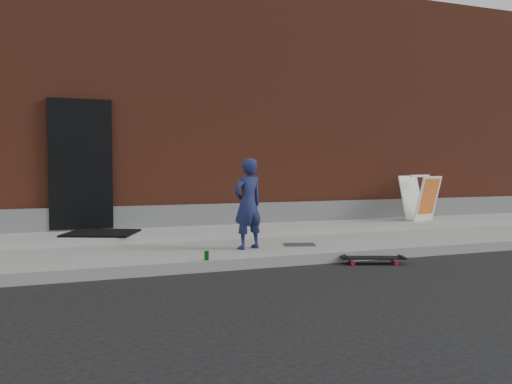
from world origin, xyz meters
name	(u,v)px	position (x,y,z in m)	size (l,w,h in m)	color
ground	(285,267)	(0.00, 0.00, 0.00)	(80.00, 80.00, 0.00)	black
sidewalk	(250,245)	(0.00, 1.50, 0.07)	(20.00, 3.00, 0.15)	gray
apron	(234,231)	(0.00, 2.40, 0.20)	(20.00, 1.20, 0.10)	gray
building	(183,124)	(0.00, 6.99, 2.50)	(20.00, 8.10, 5.00)	brown
child	(248,204)	(-0.30, 0.72, 0.82)	(0.49, 0.32, 1.33)	#1C234F
skateboard	(373,258)	(1.23, -0.24, 0.08)	(0.89, 0.51, 0.10)	#B2121D
pizza_sign	(420,198)	(3.99, 2.33, 0.72)	(0.71, 0.78, 0.94)	white
soda_can	(207,256)	(-1.09, 0.05, 0.21)	(0.06, 0.06, 0.12)	#1A8327
doormat	(101,233)	(-2.30, 2.36, 0.27)	(1.10, 0.89, 0.03)	black
utility_plate	(299,245)	(0.56, 0.77, 0.16)	(0.47, 0.30, 0.01)	#545358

